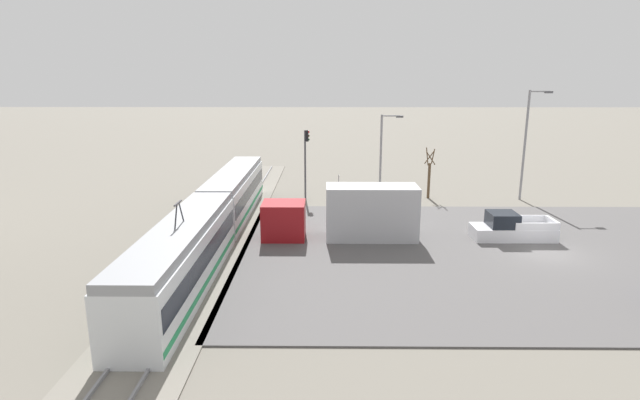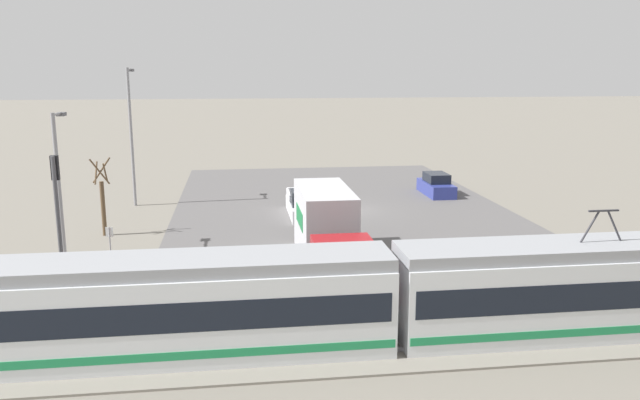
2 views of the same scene
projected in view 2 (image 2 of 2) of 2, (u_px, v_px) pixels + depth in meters
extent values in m
plane|color=slate|center=(342.00, 212.00, 41.11)|extent=(320.00, 320.00, 0.00)
cube|color=#565454|center=(342.00, 211.00, 41.10)|extent=(21.95, 36.51, 0.08)
cube|color=gray|center=(440.00, 340.00, 21.56)|extent=(60.51, 4.40, 0.08)
cube|color=gray|center=(434.00, 329.00, 22.24)|extent=(59.30, 0.10, 0.14)
cube|color=gray|center=(447.00, 346.00, 20.84)|extent=(59.30, 0.10, 0.14)
cube|color=silver|center=(596.00, 292.00, 21.99)|extent=(14.29, 2.53, 2.88)
cube|color=black|center=(597.00, 283.00, 21.92)|extent=(13.87, 2.56, 0.96)
cube|color=#1E844C|center=(594.00, 316.00, 22.18)|extent=(14.15, 2.57, 0.27)
cube|color=gray|center=(600.00, 247.00, 21.65)|extent=(14.29, 2.32, 0.41)
cube|color=silver|center=(172.00, 313.00, 20.09)|extent=(14.29, 2.53, 2.88)
cube|color=black|center=(172.00, 303.00, 20.02)|extent=(13.87, 2.56, 0.96)
cube|color=#1E844C|center=(174.00, 339.00, 20.27)|extent=(14.15, 2.57, 0.27)
cube|color=gray|center=(170.00, 265.00, 19.75)|extent=(14.29, 2.32, 0.41)
cylinder|color=#2D2D33|center=(614.00, 226.00, 21.55)|extent=(0.66, 0.07, 1.15)
cylinder|color=#2D2D33|center=(590.00, 227.00, 21.44)|extent=(0.66, 0.07, 1.15)
cube|color=#2D2D33|center=(604.00, 211.00, 21.38)|extent=(1.10, 0.08, 0.06)
cube|color=maroon|center=(344.00, 271.00, 25.15)|extent=(2.44, 2.76, 2.37)
cube|color=#B2B2B7|center=(324.00, 223.00, 30.55)|extent=(2.44, 5.86, 3.49)
cube|color=#196B38|center=(299.00, 217.00, 30.32)|extent=(0.02, 2.93, 0.87)
cube|color=silver|center=(305.00, 209.00, 39.74)|extent=(2.02, 5.21, 0.84)
cube|color=black|center=(306.00, 197.00, 38.85)|extent=(1.86, 1.77, 0.91)
cube|color=silver|center=(289.00, 195.00, 40.54)|extent=(0.12, 2.60, 0.49)
cube|color=silver|center=(317.00, 195.00, 40.78)|extent=(0.12, 2.60, 0.49)
cube|color=silver|center=(301.00, 191.00, 42.02)|extent=(1.86, 0.21, 0.49)
cube|color=red|center=(289.00, 197.00, 42.08)|extent=(0.14, 0.04, 0.18)
cube|color=navy|center=(436.00, 188.00, 46.24)|extent=(1.76, 4.22, 0.93)
cube|color=black|center=(436.00, 178.00, 46.07)|extent=(1.52, 2.19, 0.68)
cylinder|color=#47474C|center=(59.00, 232.00, 24.29)|extent=(0.16, 0.16, 6.00)
cube|color=black|center=(55.00, 168.00, 23.94)|extent=(0.28, 0.22, 0.95)
sphere|color=red|center=(55.00, 159.00, 23.99)|extent=(0.18, 0.18, 0.18)
sphere|color=#3C2C06|center=(56.00, 167.00, 24.06)|extent=(0.18, 0.18, 0.18)
sphere|color=black|center=(56.00, 175.00, 24.12)|extent=(0.18, 0.18, 0.18)
cylinder|color=brown|center=(103.00, 209.00, 34.98)|extent=(0.24, 0.24, 3.10)
cylinder|color=brown|center=(96.00, 173.00, 34.53)|extent=(0.09, 0.87, 1.19)
cylinder|color=brown|center=(100.00, 172.00, 34.30)|extent=(1.05, 0.09, 1.45)
cylinder|color=brown|center=(105.00, 173.00, 34.59)|extent=(0.09, 0.87, 1.19)
cylinder|color=brown|center=(101.00, 170.00, 34.78)|extent=(1.05, 0.09, 1.45)
cylinder|color=gray|center=(131.00, 138.00, 42.02)|extent=(0.20, 0.20, 9.32)
cylinder|color=gray|center=(129.00, 69.00, 41.85)|extent=(0.12, 1.60, 0.12)
cube|color=#515156|center=(131.00, 70.00, 42.59)|extent=(0.36, 0.60, 0.18)
cylinder|color=gray|center=(59.00, 187.00, 30.39)|extent=(0.20, 0.20, 7.20)
cylinder|color=gray|center=(57.00, 114.00, 30.45)|extent=(0.12, 1.60, 0.12)
cube|color=#515156|center=(61.00, 114.00, 31.19)|extent=(0.36, 0.60, 0.18)
cylinder|color=gray|center=(111.00, 254.00, 27.59)|extent=(0.06, 0.06, 2.43)
cube|color=white|center=(109.00, 232.00, 27.41)|extent=(0.32, 0.02, 0.44)
cube|color=red|center=(109.00, 232.00, 27.42)|extent=(0.31, 0.01, 0.10)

